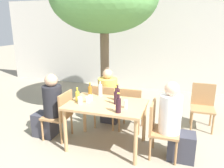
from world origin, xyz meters
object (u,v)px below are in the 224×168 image
object	(u,v)px
dining_table_front	(106,109)
wine_bottle_0	(118,105)
person_seated_1	(175,125)
drinking_glass_0	(80,100)
patio_chair_2	(105,104)
amber_bottle_3	(90,90)
person_seated_2	(109,99)
water_bottle_5	(100,90)
oil_cruet_1	(77,96)
drinking_glass_2	(126,104)
patio_chair_4	(203,104)
patio_chair_3	(130,107)
wine_bottle_2	(117,94)
wine_bottle_4	(116,97)
patio_chair_0	(61,113)
patio_chair_1	(159,127)
drinking_glass_3	(90,98)
drinking_glass_1	(88,100)
person_seated_0	(49,109)

from	to	relation	value
dining_table_front	wine_bottle_0	distance (m)	0.47
person_seated_1	drinking_glass_0	xyz separation A→B (m)	(-1.50, -0.15, 0.28)
dining_table_front	drinking_glass_0	size ratio (longest dim) A/B	10.92
patio_chair_2	amber_bottle_3	xyz separation A→B (m)	(-0.16, -0.36, 0.37)
person_seated_2	water_bottle_5	distance (m)	0.64
person_seated_2	drinking_glass_0	size ratio (longest dim) A/B	10.07
person_seated_2	amber_bottle_3	bearing A→B (deg)	74.22
dining_table_front	person_seated_1	distance (m)	1.11
oil_cruet_1	drinking_glass_0	bearing A→B (deg)	-45.36
water_bottle_5	drinking_glass_2	world-z (taller)	water_bottle_5
patio_chair_4	drinking_glass_2	world-z (taller)	drinking_glass_2
patio_chair_3	wine_bottle_2	size ratio (longest dim) A/B	3.07
patio_chair_2	wine_bottle_4	distance (m)	0.85
amber_bottle_3	wine_bottle_4	size ratio (longest dim) A/B	0.82
patio_chair_0	amber_bottle_3	bearing A→B (deg)	123.88
patio_chair_1	dining_table_front	bearing A→B (deg)	90.00
wine_bottle_0	patio_chair_3	bearing A→B (deg)	92.23
wine_bottle_2	drinking_glass_2	bearing A→B (deg)	-52.73
drinking_glass_3	drinking_glass_2	bearing A→B (deg)	-14.17
water_bottle_5	drinking_glass_3	bearing A→B (deg)	-104.75
person_seated_1	drinking_glass_0	bearing A→B (deg)	95.73
wine_bottle_4	drinking_glass_0	xyz separation A→B (m)	(-0.55, -0.17, -0.05)
dining_table_front	amber_bottle_3	world-z (taller)	amber_bottle_3
patio_chair_1	patio_chair_2	world-z (taller)	same
patio_chair_3	wine_bottle_0	bearing A→B (deg)	92.23
amber_bottle_3	drinking_glass_1	size ratio (longest dim) A/B	2.76
oil_cruet_1	patio_chair_0	bearing A→B (deg)	170.92
patio_chair_2	wine_bottle_0	bearing A→B (deg)	119.68
person_seated_0	water_bottle_5	xyz separation A→B (m)	(0.86, 0.35, 0.35)
oil_cruet_1	wine_bottle_0	bearing A→B (deg)	-17.17
person_seated_0	wine_bottle_4	size ratio (longest dim) A/B	4.11
person_seated_1	water_bottle_5	world-z (taller)	person_seated_1
patio_chair_3	water_bottle_5	distance (m)	0.70
person_seated_2	wine_bottle_4	distance (m)	1.02
wine_bottle_0	water_bottle_5	distance (m)	0.84
dining_table_front	patio_chair_2	world-z (taller)	patio_chair_2
person_seated_1	drinking_glass_0	size ratio (longest dim) A/B	10.55
person_seated_0	wine_bottle_0	world-z (taller)	person_seated_0
patio_chair_0	person_seated_1	distance (m)	1.97
patio_chair_0	patio_chair_3	size ratio (longest dim) A/B	1.00
oil_cruet_1	amber_bottle_3	distance (m)	0.37
person_seated_1	oil_cruet_1	size ratio (longest dim) A/B	5.06
person_seated_2	amber_bottle_3	world-z (taller)	person_seated_2
patio_chair_0	drinking_glass_1	distance (m)	0.65
dining_table_front	amber_bottle_3	distance (m)	0.55
patio_chair_2	amber_bottle_3	distance (m)	0.54
patio_chair_1	person_seated_2	distance (m)	1.43
patio_chair_0	drinking_glass_0	size ratio (longest dim) A/B	7.61
wine_bottle_0	patio_chair_4	bearing A→B (deg)	50.77
patio_chair_0	drinking_glass_3	distance (m)	0.64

